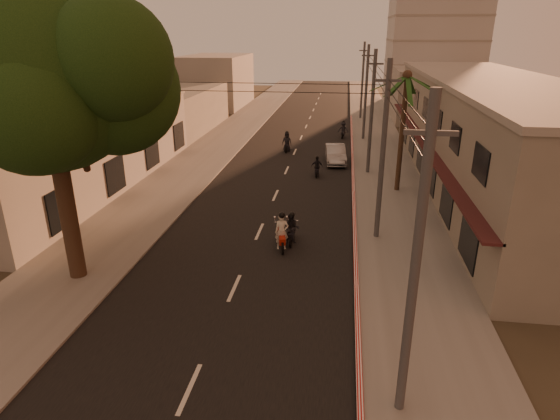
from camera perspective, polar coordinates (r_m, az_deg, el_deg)
The scene contains 20 objects.
ground at distance 18.44m, azimuth -7.02°, elevation -12.56°, with size 160.00×160.00×0.00m, color #383023.
road at distance 36.50m, azimuth 0.81°, elevation 4.86°, with size 10.00×140.00×0.02m, color black.
sidewalk_right at distance 36.38m, azimuth 12.65°, elevation 4.37°, with size 5.00×140.00×0.12m, color slate.
sidewalk_left at distance 38.09m, azimuth -10.50°, elevation 5.28°, with size 5.00×140.00×0.12m, color slate.
curb_stripe at distance 31.46m, azimuth 8.95°, elevation 2.10°, with size 0.20×60.00×0.20m, color #AC1512.
shophouse_row at distance 34.82m, azimuth 24.11°, elevation 8.43°, with size 8.80×34.20×7.30m.
left_building at distance 34.91m, azimuth -24.09°, elevation 6.68°, with size 8.20×24.20×5.20m.
distant_tower at distance 71.88m, azimuth 18.75°, elevation 23.05°, with size 12.10×12.10×28.00m.
broadleaf_tree at distance 20.20m, azimuth -25.60°, elevation 14.29°, with size 9.60×8.70×12.10m.
palm_tree at distance 31.18m, azimuth 15.19°, elevation 14.78°, with size 5.00×5.00×8.20m.
utility_poles at distance 35.04m, azimuth 11.33°, elevation 14.69°, with size 1.20×48.26×9.00m.
filler_right at distance 61.01m, azimuth 17.43°, elevation 13.33°, with size 8.00×14.00×6.00m, color gray.
filler_left_near at distance 52.71m, azimuth -12.83°, elevation 11.81°, with size 8.00×14.00×4.40m, color gray.
filler_left_far at distance 69.57m, azimuth -7.72°, elevation 15.32°, with size 8.00×14.00×7.00m, color gray.
scooter_red at distance 23.04m, azimuth 0.21°, elevation -2.76°, with size 0.92×1.97×1.96m.
scooter_mid_a at distance 23.70m, azimuth 1.45°, elevation -2.32°, with size 0.79×1.74×1.70m.
scooter_mid_b at distance 34.93m, azimuth 4.51°, elevation 5.24°, with size 0.88×1.60×1.57m.
scooter_far_a at distance 42.22m, azimuth 0.84°, elevation 8.24°, with size 0.86×1.90×1.87m.
scooter_far_b at distance 48.26m, azimuth 7.71°, elevation 9.65°, with size 1.22×1.81×1.78m.
parked_car at distance 38.79m, azimuth 6.78°, elevation 6.79°, with size 1.96×4.56×1.46m, color #93979B.
Camera 1 is at (4.25, -14.80, 10.14)m, focal length 30.00 mm.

